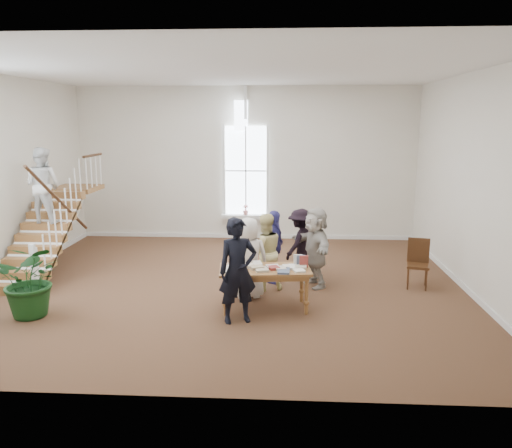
# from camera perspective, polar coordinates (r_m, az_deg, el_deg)

# --- Properties ---
(ground) EXTENTS (10.00, 10.00, 0.00)m
(ground) POSITION_cam_1_polar(r_m,az_deg,el_deg) (10.94, -2.94, -6.98)
(ground) COLOR #4D331E
(ground) RESTS_ON ground
(room_shell) EXTENTS (10.49, 10.00, 10.00)m
(room_shell) POSITION_cam_1_polar(r_m,az_deg,el_deg) (15.06, -1.16, -0.17)
(room_shell) COLOR beige
(room_shell) RESTS_ON ground
(staircase) EXTENTS (1.10, 4.10, 2.92)m
(staircase) POSITION_cam_1_polar(r_m,az_deg,el_deg) (12.48, -22.89, 2.11)
(staircase) COLOR brown
(staircase) RESTS_ON ground
(library_table) EXTENTS (1.77, 1.02, 0.86)m
(library_table) POSITION_cam_1_polar(r_m,az_deg,el_deg) (9.40, 1.05, -5.55)
(library_table) COLOR brown
(library_table) RESTS_ON ground
(police_officer) EXTENTS (0.80, 0.66, 1.88)m
(police_officer) POSITION_cam_1_polar(r_m,az_deg,el_deg) (8.74, -2.10, -5.35)
(police_officer) COLOR black
(police_officer) RESTS_ON ground
(elderly_woman) EXTENTS (0.91, 0.72, 1.64)m
(elderly_woman) POSITION_cam_1_polar(r_m,az_deg,el_deg) (9.97, -0.85, -3.91)
(elderly_woman) COLOR silver
(elderly_woman) RESTS_ON ground
(person_yellow) EXTENTS (0.95, 0.84, 1.63)m
(person_yellow) POSITION_cam_1_polar(r_m,az_deg,el_deg) (10.43, 0.99, -3.21)
(person_yellow) COLOR #EFE095
(person_yellow) RESTS_ON ground
(woman_cluster_a) EXTENTS (0.71, 1.02, 1.61)m
(woman_cluster_a) POSITION_cam_1_polar(r_m,az_deg,el_deg) (10.92, 2.00, -2.61)
(woman_cluster_a) COLOR #393682
(woman_cluster_a) RESTS_ON ground
(woman_cluster_b) EXTENTS (1.03, 1.17, 1.57)m
(woman_cluster_b) POSITION_cam_1_polar(r_m,az_deg,el_deg) (11.37, 5.08, -2.18)
(woman_cluster_b) COLOR black
(woman_cluster_b) RESTS_ON ground
(woman_cluster_c) EXTENTS (1.04, 1.67, 1.72)m
(woman_cluster_c) POSITION_cam_1_polar(r_m,az_deg,el_deg) (10.73, 6.79, -2.63)
(woman_cluster_c) COLOR #B4ADA2
(woman_cluster_c) RESTS_ON ground
(floor_plant) EXTENTS (1.34, 1.19, 1.38)m
(floor_plant) POSITION_cam_1_polar(r_m,az_deg,el_deg) (9.93, -24.29, -5.83)
(floor_plant) COLOR #113813
(floor_plant) RESTS_ON ground
(side_chair) EXTENTS (0.54, 0.54, 1.05)m
(side_chair) POSITION_cam_1_polar(r_m,az_deg,el_deg) (11.22, 18.02, -3.94)
(side_chair) COLOR #38220F
(side_chair) RESTS_ON ground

